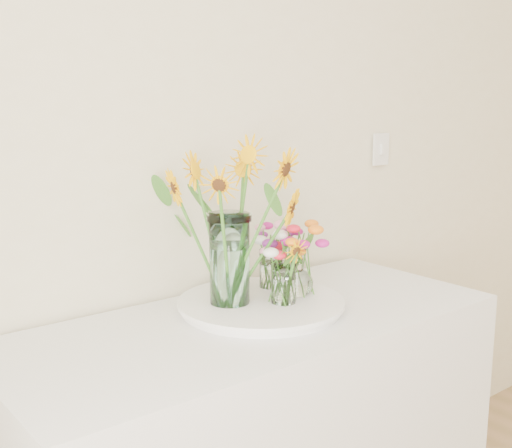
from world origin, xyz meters
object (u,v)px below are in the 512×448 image
mason_jar (230,259)px  small_vase_c (271,269)px  small_vase_a (284,284)px  small_vase_b (297,274)px  tray (261,306)px

mason_jar → small_vase_c: bearing=13.8°
small_vase_a → small_vase_b: small_vase_b is taller
tray → small_vase_b: (0.11, -0.03, 0.08)m
small_vase_b → small_vase_a: bearing=-158.5°
mason_jar → tray: bearing=-23.6°
tray → small_vase_b: size_ratio=3.33×
tray → mason_jar: 0.17m
mason_jar → small_vase_c: (0.19, 0.05, -0.07)m
small_vase_a → small_vase_c: small_vase_c is taller
small_vase_a → small_vase_b: size_ratio=0.88×
mason_jar → small_vase_b: bearing=-17.3°
mason_jar → small_vase_c: size_ratio=2.14×
mason_jar → small_vase_a: bearing=-38.5°
mason_jar → small_vase_a: 0.16m
small_vase_b → small_vase_c: size_ratio=1.11×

